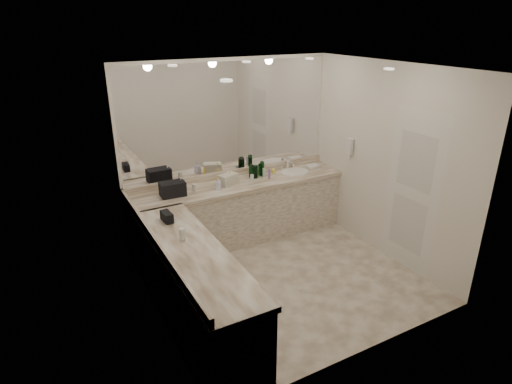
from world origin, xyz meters
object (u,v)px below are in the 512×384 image
sink (295,172)px  hand_towel (313,166)px  wall_phone (349,146)px  soap_bottle_a (181,186)px  soap_bottle_b (218,184)px  black_toiletry_bag (173,189)px  cream_cosmetic_case (228,179)px  soap_bottle_c (231,177)px

sink → hand_towel: (0.37, 0.05, 0.02)m
wall_phone → soap_bottle_a: 2.49m
hand_towel → soap_bottle_b: soap_bottle_b is taller
hand_towel → soap_bottle_a: size_ratio=0.95×
black_toiletry_bag → soap_bottle_a: soap_bottle_a is taller
black_toiletry_bag → soap_bottle_a: (0.13, 0.03, 0.02)m
black_toiletry_bag → soap_bottle_a: 0.13m
cream_cosmetic_case → soap_bottle_c: bearing=20.3°
black_toiletry_bag → cream_cosmetic_case: size_ratio=1.21×
sink → soap_bottle_c: size_ratio=2.54×
cream_cosmetic_case → hand_towel: bearing=-18.1°
sink → black_toiletry_bag: (-1.94, -0.02, 0.10)m
sink → black_toiletry_bag: black_toiletry_bag is taller
wall_phone → soap_bottle_c: bearing=161.1°
black_toiletry_bag → soap_bottle_c: 0.89m
black_toiletry_bag → soap_bottle_c: (0.89, 0.09, -0.01)m
soap_bottle_a → soap_bottle_b: bearing=-11.9°
wall_phone → cream_cosmetic_case: (-1.73, 0.51, -0.37)m
black_toiletry_bag → wall_phone: bearing=-10.7°
wall_phone → soap_bottle_c: wall_phone is taller
black_toiletry_bag → hand_towel: bearing=1.7°
soap_bottle_a → soap_bottle_b: (0.49, -0.10, -0.03)m
hand_towel → soap_bottle_b: bearing=-175.1°
sink → wall_phone: bearing=-39.6°
soap_bottle_b → soap_bottle_c: (0.27, 0.16, 0.00)m
wall_phone → black_toiletry_bag: wall_phone is taller
sink → hand_towel: hand_towel is taller
sink → soap_bottle_b: soap_bottle_b is taller
sink → hand_towel: 0.37m
black_toiletry_bag → cream_cosmetic_case: bearing=2.0°
black_toiletry_bag → soap_bottle_c: black_toiletry_bag is taller
cream_cosmetic_case → soap_bottle_c: soap_bottle_c is taller
soap_bottle_b → soap_bottle_c: 0.31m
cream_cosmetic_case → soap_bottle_b: size_ratio=1.60×
cream_cosmetic_case → hand_towel: 1.49m
soap_bottle_a → hand_towel: bearing=1.1°
wall_phone → soap_bottle_a: bearing=168.1°
soap_bottle_a → soap_bottle_c: (0.76, 0.06, -0.03)m
wall_phone → hand_towel: 0.74m
cream_cosmetic_case → soap_bottle_a: bearing=160.6°
wall_phone → soap_bottle_a: (-2.42, 0.51, -0.34)m
soap_bottle_a → soap_bottle_c: soap_bottle_a is taller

